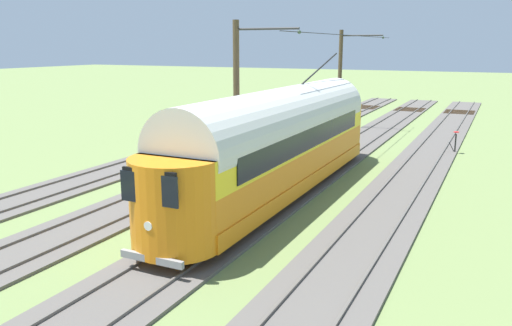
{
  "coord_description": "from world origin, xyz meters",
  "views": [
    {
      "loc": [
        -9.96,
        18.38,
        5.91
      ],
      "look_at": [
        -1.98,
        1.88,
        1.7
      ],
      "focal_mm": 35.89,
      "sensor_mm": 36.0,
      "label": 1
    }
  ],
  "objects": [
    {
      "name": "ground_plane",
      "position": [
        0.0,
        0.0,
        0.0
      ],
      "size": [
        220.0,
        220.0,
        0.0
      ],
      "primitive_type": "plane",
      "color": "olive"
    },
    {
      "name": "track_streetcar_siding",
      "position": [
        -6.5,
        -0.31,
        0.05
      ],
      "size": [
        2.8,
        80.0,
        0.18
      ],
      "color": "#56514C",
      "rests_on": "ground"
    },
    {
      "name": "track_adjacent_siding",
      "position": [
        -2.17,
        -0.31,
        0.05
      ],
      "size": [
        2.8,
        80.0,
        0.18
      ],
      "color": "#56514C",
      "rests_on": "ground"
    },
    {
      "name": "track_third_siding",
      "position": [
        2.17,
        -0.31,
        0.05
      ],
      "size": [
        2.8,
        80.0,
        0.18
      ],
      "color": "#56514C",
      "rests_on": "ground"
    },
    {
      "name": "track_outer_siding",
      "position": [
        6.5,
        -0.31,
        0.05
      ],
      "size": [
        2.8,
        80.0,
        0.18
      ],
      "color": "#56514C",
      "rests_on": "ground"
    },
    {
      "name": "vintage_streetcar",
      "position": [
        -2.17,
        -0.02,
        2.26
      ],
      "size": [
        2.65,
        17.17,
        5.38
      ],
      "color": "orange",
      "rests_on": "ground"
    },
    {
      "name": "catenary_pole_foreground",
      "position": [
        0.67,
        -17.59,
        3.68
      ],
      "size": [
        3.15,
        0.28,
        7.0
      ],
      "color": "#4C3D28",
      "rests_on": "ground"
    },
    {
      "name": "catenary_pole_mid_near",
      "position": [
        0.67,
        -1.79,
        3.68
      ],
      "size": [
        3.15,
        0.28,
        7.0
      ],
      "color": "#4C3D28",
      "rests_on": "ground"
    },
    {
      "name": "overhead_wire_run",
      "position": [
        -2.04,
        -10.37,
        6.47
      ],
      "size": [
        2.95,
        19.8,
        0.18
      ],
      "color": "black",
      "rests_on": "ground"
    },
    {
      "name": "switch_stand",
      "position": [
        -7.75,
        -11.78,
        0.7
      ],
      "size": [
        0.5,
        0.3,
        1.24
      ],
      "color": "black",
      "rests_on": "ground"
    },
    {
      "name": "track_end_bumper",
      "position": [
        6.5,
        -10.77,
        0.4
      ],
      "size": [
        1.8,
        0.6,
        0.8
      ],
      "primitive_type": "cube",
      "color": "#B2A519",
      "rests_on": "ground"
    }
  ]
}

